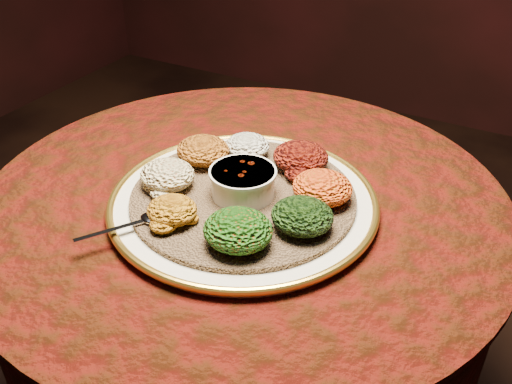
% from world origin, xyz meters
% --- Properties ---
extents(table, '(0.96, 0.96, 0.73)m').
position_xyz_m(table, '(0.00, 0.00, 0.55)').
color(table, black).
rests_on(table, ground).
extents(platter, '(0.47, 0.47, 0.02)m').
position_xyz_m(platter, '(0.02, -0.04, 0.75)').
color(platter, beige).
rests_on(platter, table).
extents(injera, '(0.47, 0.47, 0.01)m').
position_xyz_m(injera, '(0.02, -0.04, 0.76)').
color(injera, olive).
rests_on(injera, platter).
extents(stew_bowl, '(0.12, 0.12, 0.05)m').
position_xyz_m(stew_bowl, '(0.02, -0.04, 0.79)').
color(stew_bowl, silver).
rests_on(stew_bowl, injera).
extents(spoon, '(0.09, 0.12, 0.01)m').
position_xyz_m(spoon, '(-0.08, -0.19, 0.77)').
color(spoon, silver).
rests_on(spoon, injera).
extents(portion_ayib, '(0.09, 0.08, 0.04)m').
position_xyz_m(portion_ayib, '(-0.04, 0.08, 0.78)').
color(portion_ayib, silver).
rests_on(portion_ayib, injera).
extents(portion_kitfo, '(0.10, 0.10, 0.05)m').
position_xyz_m(portion_kitfo, '(0.07, 0.09, 0.79)').
color(portion_kitfo, black).
rests_on(portion_kitfo, injera).
extents(portion_tikil, '(0.10, 0.10, 0.05)m').
position_xyz_m(portion_tikil, '(0.15, 0.01, 0.79)').
color(portion_tikil, '#C18B10').
rests_on(portion_tikil, injera).
extents(portion_gomen, '(0.10, 0.09, 0.05)m').
position_xyz_m(portion_gomen, '(0.15, -0.08, 0.79)').
color(portion_gomen, black).
rests_on(portion_gomen, injera).
extents(portion_mixveg, '(0.11, 0.10, 0.05)m').
position_xyz_m(portion_mixveg, '(0.08, -0.16, 0.79)').
color(portion_mixveg, '#A72D0A').
rests_on(portion_mixveg, injera).
extents(portion_kik, '(0.08, 0.08, 0.04)m').
position_xyz_m(portion_kik, '(-0.04, -0.16, 0.78)').
color(portion_kik, '#B67210').
rests_on(portion_kik, injera).
extents(portion_timatim, '(0.10, 0.09, 0.05)m').
position_xyz_m(portion_timatim, '(-0.11, -0.08, 0.79)').
color(portion_timatim, maroon).
rests_on(portion_timatim, injera).
extents(portion_shiro, '(0.10, 0.09, 0.05)m').
position_xyz_m(portion_shiro, '(-0.10, 0.02, 0.79)').
color(portion_shiro, '#A45513').
rests_on(portion_shiro, injera).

